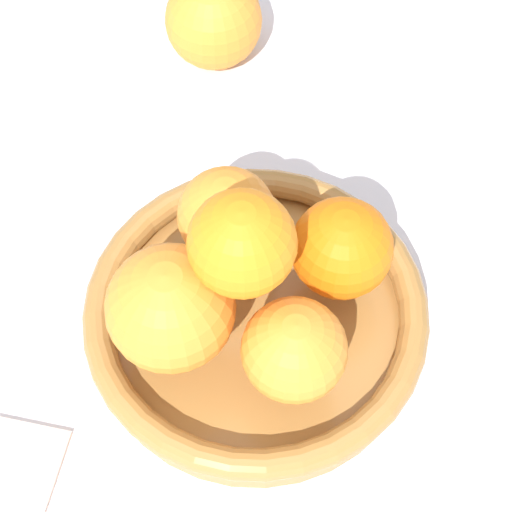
% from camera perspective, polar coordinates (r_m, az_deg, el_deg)
% --- Properties ---
extents(ground_plane, '(4.00, 4.00, 0.00)m').
position_cam_1_polar(ground_plane, '(0.62, 0.00, -5.02)').
color(ground_plane, silver).
extents(fruit_bowl, '(0.24, 0.24, 0.04)m').
position_cam_1_polar(fruit_bowl, '(0.60, 0.00, -4.10)').
color(fruit_bowl, '#A57238').
rests_on(fruit_bowl, ground_plane).
extents(orange_pile, '(0.16, 0.18, 0.12)m').
position_cam_1_polar(orange_pile, '(0.54, -0.82, -1.36)').
color(orange_pile, orange).
rests_on(orange_pile, fruit_bowl).
extents(stray_orange, '(0.08, 0.08, 0.08)m').
position_cam_1_polar(stray_orange, '(0.75, -2.85, 15.41)').
color(stray_orange, orange).
rests_on(stray_orange, ground_plane).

